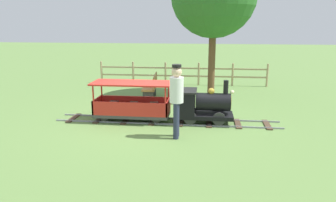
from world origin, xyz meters
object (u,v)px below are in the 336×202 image
locomotive (201,105)px  park_bench (151,87)px  conductor_person (177,95)px  passenger_car (132,105)px

locomotive → park_bench: 2.89m
conductor_person → park_bench: (-3.46, -1.15, -0.54)m
park_bench → locomotive: bearing=35.1°
locomotive → passenger_car: locomotive is taller
locomotive → park_bench: size_ratio=1.09×
locomotive → conductor_person: (1.10, -0.52, 0.47)m
locomotive → park_bench: bearing=-144.9°
passenger_car → park_bench: passenger_car is taller
locomotive → park_bench: locomotive is taller
locomotive → conductor_person: 1.30m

